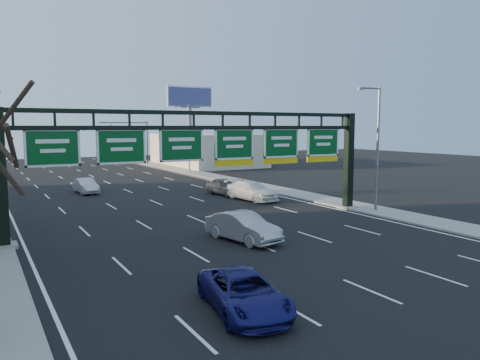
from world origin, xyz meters
TOP-DOWN VIEW (x-y plane):
  - ground at (0.00, 0.00)m, footprint 160.00×160.00m
  - sidewalk_right at (12.80, 20.00)m, footprint 3.00×120.00m
  - lane_markings at (0.00, 20.00)m, footprint 21.60×120.00m
  - sign_gantry at (0.16, 8.00)m, footprint 24.60×1.20m
  - building_right_distant at (20.00, 50.00)m, footprint 12.00×20.00m
  - streetlight_near at (12.47, 6.00)m, footprint 2.15×0.22m
  - streetlight_far at (12.47, 40.00)m, footprint 2.15×0.22m
  - billboard_right at (15.00, 44.98)m, footprint 7.00×0.50m
  - traffic_signal_mast at (5.69, 55.00)m, footprint 10.16×0.54m
  - car_blue_suv at (-5.17, -5.27)m, footprint 2.96×5.05m
  - car_silver_sedan at (-0.29, 3.21)m, footprint 2.61×4.99m
  - car_white_wagon at (7.60, 15.29)m, footprint 2.96×5.64m
  - car_grey_far at (6.97, 18.98)m, footprint 2.25×4.65m
  - car_silver_distant at (-3.86, 26.39)m, footprint 1.74×4.30m

SIDE VIEW (x-z plane):
  - ground at x=0.00m, z-range 0.00..0.00m
  - lane_markings at x=0.00m, z-range 0.00..0.01m
  - sidewalk_right at x=12.80m, z-range 0.00..0.12m
  - car_blue_suv at x=-5.17m, z-range 0.00..1.32m
  - car_silver_distant at x=-3.86m, z-range 0.00..1.39m
  - car_grey_far at x=6.97m, z-range 0.00..1.53m
  - car_white_wagon at x=7.60m, z-range 0.00..1.56m
  - car_silver_sedan at x=-0.29m, z-range 0.00..1.56m
  - building_right_distant at x=20.00m, z-range 0.00..5.00m
  - sign_gantry at x=0.16m, z-range 1.03..8.23m
  - streetlight_near at x=12.47m, z-range 0.58..9.58m
  - streetlight_far at x=12.47m, z-range 0.58..9.58m
  - traffic_signal_mast at x=5.69m, z-range 2.00..9.00m
  - billboard_right at x=15.00m, z-range 3.06..15.06m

